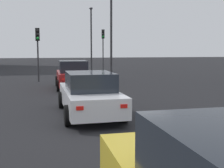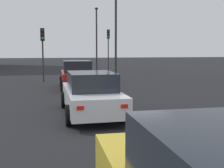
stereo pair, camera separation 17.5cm
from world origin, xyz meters
TOP-DOWN VIEW (x-y plane):
  - ground_plane at (0.00, 0.00)m, footprint 160.00×160.00m
  - car_red_lead at (9.86, 0.17)m, footprint 4.07×2.00m
  - car_white_second at (2.60, 0.23)m, footprint 4.63×2.03m
  - traffic_light_near_left at (21.87, -3.95)m, footprint 0.32×0.29m
  - traffic_light_near_right at (14.02, 2.28)m, footprint 0.33×0.31m
  - street_lamp_kerbside at (13.70, -3.00)m, footprint 0.56×0.36m
  - street_lamp_far at (22.84, -2.88)m, footprint 0.56×0.36m

SIDE VIEW (x-z plane):
  - ground_plane at x=0.00m, z-range -0.20..0.00m
  - car_white_second at x=2.60m, z-range -0.02..1.49m
  - car_red_lead at x=9.86m, z-range -0.04..1.61m
  - traffic_light_near_right at x=14.02m, z-range 0.84..4.66m
  - traffic_light_near_left at x=21.87m, z-range 0.94..5.28m
  - street_lamp_far at x=22.84m, z-range 0.64..7.29m
  - street_lamp_kerbside at x=13.70m, z-range 0.66..8.19m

